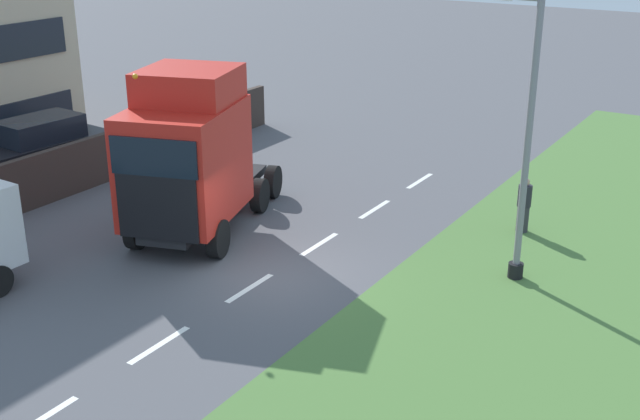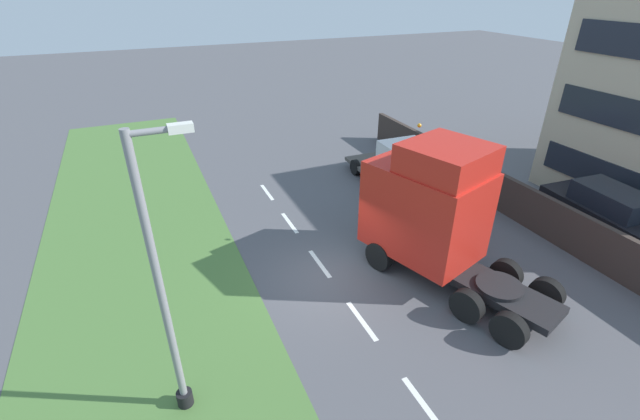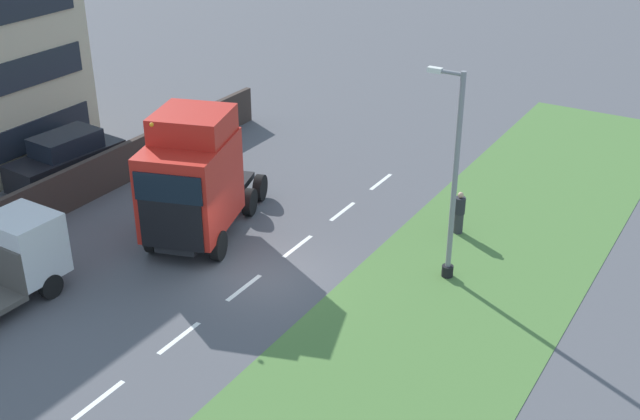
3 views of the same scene
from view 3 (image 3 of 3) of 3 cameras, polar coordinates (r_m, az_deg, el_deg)
The scene contains 9 objects.
ground_plane at distance 26.53m, azimuth -4.28°, elevation -4.65°, with size 120.00×120.00×0.00m, color #515156.
grass_verge at distance 24.07m, azimuth 7.64°, elevation -8.42°, with size 7.00×44.00×0.01m.
lane_markings at distance 27.02m, azimuth -3.43°, elevation -4.00°, with size 0.16×17.80×0.00m.
boundary_wall at distance 31.69m, azimuth -17.80°, elevation 1.18°, with size 0.25×24.00×1.65m.
lorry_cab at distance 27.85m, azimuth -8.98°, elevation 2.16°, with size 4.43×6.94×4.87m.
flatbed_truck at distance 26.48m, azimuth -20.93°, elevation -3.17°, with size 2.22×5.21×2.60m.
parked_car at distance 34.01m, azimuth -17.58°, elevation 3.37°, with size 2.25×4.90×2.18m.
lamp_post at distance 25.30m, azimuth 9.38°, elevation 1.45°, with size 1.31×0.38×6.93m.
pedestrian at distance 29.13m, azimuth 9.87°, elevation -0.23°, with size 0.39×0.39×1.61m.
Camera 3 is at (-13.39, 18.39, 13.66)m, focal length 45.00 mm.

